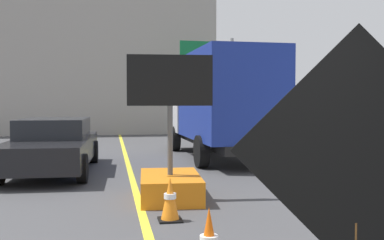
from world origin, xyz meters
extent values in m
cube|color=yellow|center=(0.00, 6.00, 0.00)|extent=(0.14, 36.00, 0.01)
cube|color=orange|center=(1.07, 1.67, 1.52)|extent=(1.52, 0.38, 1.56)
cube|color=black|center=(1.06, 1.66, 1.52)|extent=(1.59, 0.38, 1.63)
cube|color=black|center=(1.07, 1.69, 1.52)|extent=(0.27, 0.07, 0.52)
cube|color=orange|center=(0.60, 7.36, 0.23)|extent=(1.23, 1.87, 0.45)
cylinder|color=#4C4C4C|center=(0.60, 7.36, 1.10)|extent=(0.10, 0.10, 1.30)
cube|color=black|center=(0.60, 7.36, 2.23)|extent=(1.60, 0.20, 0.95)
sphere|color=yellow|center=(1.16, 7.37, 2.23)|extent=(0.09, 0.09, 0.09)
sphere|color=yellow|center=(0.86, 7.39, 2.23)|extent=(0.09, 0.09, 0.09)
sphere|color=yellow|center=(0.56, 7.41, 2.23)|extent=(0.09, 0.09, 0.09)
sphere|color=yellow|center=(0.26, 7.43, 2.23)|extent=(0.09, 0.09, 0.09)
sphere|color=yellow|center=(0.09, 7.44, 2.41)|extent=(0.09, 0.09, 0.09)
sphere|color=yellow|center=(0.09, 7.44, 2.04)|extent=(0.09, 0.09, 0.09)
cube|color=black|center=(2.96, 13.12, 0.57)|extent=(1.73, 6.78, 0.25)
cube|color=silver|center=(2.89, 15.54, 1.65)|extent=(2.26, 1.95, 1.90)
cube|color=navy|center=(2.99, 12.09, 2.00)|extent=(2.33, 4.64, 2.61)
cylinder|color=black|center=(1.85, 15.38, 0.45)|extent=(0.30, 0.91, 0.90)
cylinder|color=black|center=(3.95, 15.43, 0.45)|extent=(0.30, 0.91, 0.90)
cylinder|color=black|center=(1.96, 11.07, 0.45)|extent=(0.30, 0.91, 0.90)
cylinder|color=black|center=(4.07, 11.13, 0.45)|extent=(0.30, 0.91, 0.90)
cube|color=black|center=(-1.96, 10.99, 0.58)|extent=(2.09, 5.14, 0.60)
cube|color=black|center=(-1.95, 11.25, 1.13)|extent=(1.75, 2.35, 0.50)
cylinder|color=black|center=(-1.12, 9.29, 0.33)|extent=(0.25, 0.67, 0.66)
cylinder|color=black|center=(-0.99, 12.63, 0.33)|extent=(0.25, 0.67, 0.66)
cylinder|color=black|center=(-2.79, 12.70, 0.33)|extent=(0.25, 0.67, 0.66)
cylinder|color=gray|center=(5.57, 21.07, 2.50)|extent=(0.18, 0.18, 5.00)
cube|color=#0F6033|center=(4.17, 20.96, 4.15)|extent=(2.60, 0.27, 1.30)
cube|color=white|center=(4.17, 20.99, 4.15)|extent=(1.81, 0.16, 0.18)
cube|color=gray|center=(-3.16, 27.28, 4.53)|extent=(17.05, 7.36, 9.06)
cylinder|color=white|center=(0.48, 3.41, 0.44)|extent=(0.19, 0.19, 0.08)
cube|color=black|center=(0.40, 5.79, 0.01)|extent=(0.36, 0.36, 0.03)
cone|color=orange|center=(0.40, 5.79, 0.35)|extent=(0.28, 0.28, 0.64)
cylinder|color=white|center=(0.40, 5.79, 0.38)|extent=(0.19, 0.19, 0.08)
camera|label=1|loc=(-0.50, -0.98, 1.84)|focal=42.06mm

